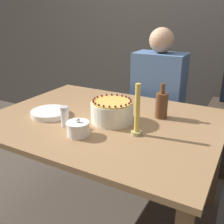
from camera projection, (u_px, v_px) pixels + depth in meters
ground_plane at (105, 214)px, 1.85m from camera, size 12.00×12.00×0.00m
wall_behind at (177, 15)px, 2.52m from camera, size 8.00×0.05×2.60m
dining_table at (104, 134)px, 1.62m from camera, size 1.36×1.04×0.73m
cake at (112, 111)px, 1.52m from camera, size 0.25×0.25×0.14m
sugar_bowl at (78, 129)px, 1.35m from camera, size 0.12×0.12×0.10m
sugar_shaker at (65, 116)px, 1.46m from camera, size 0.05×0.05×0.12m
plate_stack at (50, 113)px, 1.63m from camera, size 0.23×0.23×0.03m
candle at (137, 115)px, 1.34m from camera, size 0.06×0.06×0.28m
bottle at (162, 105)px, 1.57m from camera, size 0.07×0.07×0.21m
person_man_blue_shirt at (157, 114)px, 2.20m from camera, size 0.40×0.34×1.23m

